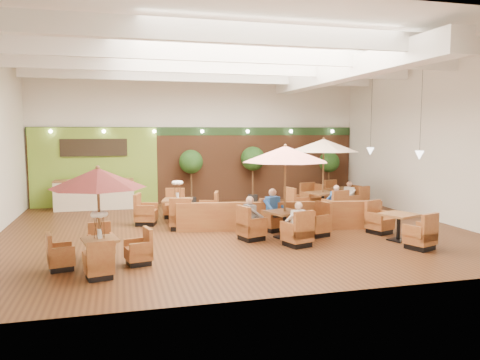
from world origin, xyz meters
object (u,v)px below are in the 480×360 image
object	(u,v)px
table_2	(323,163)
topiary_0	(191,164)
topiary_2	(329,164)
diner_1	(274,206)
diner_3	(335,198)
diner_4	(348,193)
table_1	(285,175)
table_4	(398,228)
table_0	(99,198)
booth_divider	(280,216)
service_counter	(95,195)
diner_2	(251,214)
topiary_1	(253,161)
diner_0	(297,219)
table_5	(339,198)
table_3	(178,210)

from	to	relation	value
table_2	topiary_0	size ratio (longest dim) A/B	1.26
topiary_2	diner_1	distance (m)	7.41
topiary_2	diner_3	size ratio (longest dim) A/B	2.89
topiary_2	diner_4	bearing A→B (deg)	-103.42
table_1	topiary_2	bearing A→B (deg)	38.06
table_4	topiary_2	size ratio (longest dim) A/B	1.29
table_0	booth_divider	bearing A→B (deg)	14.79
service_counter	table_1	distance (m)	8.66
service_counter	topiary_0	bearing A→B (deg)	2.97
topiary_2	diner_2	bearing A→B (deg)	-129.38
service_counter	diner_2	distance (m)	7.97
topiary_2	diner_1	bearing A→B (deg)	-128.32
table_1	service_counter	bearing A→B (deg)	112.08
table_2	topiary_1	xyz separation A→B (m)	(-1.70, 3.43, -0.12)
booth_divider	diner_1	distance (m)	0.41
service_counter	diner_0	distance (m)	9.35
booth_divider	table_5	size ratio (longest dim) A/B	2.32
service_counter	diner_1	world-z (taller)	diner_1
diner_2	diner_3	world-z (taller)	diner_2
table_3	diner_3	distance (m)	5.46
diner_3	topiary_1	bearing A→B (deg)	102.17
diner_3	topiary_0	bearing A→B (deg)	125.70
table_1	diner_2	world-z (taller)	table_1
topiary_1	topiary_2	xyz separation A→B (m)	(3.56, 0.00, -0.19)
table_2	table_5	world-z (taller)	table_2
topiary_0	diner_4	distance (m)	6.48
table_1	diner_0	world-z (taller)	table_1
service_counter	diner_4	xyz separation A→B (m)	(9.26, -3.23, 0.15)
table_5	diner_1	bearing A→B (deg)	-155.15
topiary_1	table_3	bearing A→B (deg)	-133.95
diner_4	table_2	bearing A→B (deg)	71.53
diner_1	diner_4	world-z (taller)	diner_1
table_3	topiary_1	size ratio (longest dim) A/B	1.20
diner_0	table_0	bearing A→B (deg)	178.10
table_2	diner_4	bearing A→B (deg)	-12.53
topiary_0	topiary_2	distance (m)	6.23
diner_0	diner_2	world-z (taller)	diner_2
service_counter	table_5	size ratio (longest dim) A/B	1.09
table_2	topiary_1	distance (m)	3.83
service_counter	table_3	size ratio (longest dim) A/B	1.04
table_2	diner_4	size ratio (longest dim) A/B	3.95
service_counter	booth_divider	bearing A→B (deg)	-43.88
diner_2	diner_4	distance (m)	5.79
diner_4	topiary_1	bearing A→B (deg)	20.16
service_counter	table_5	bearing A→B (deg)	-11.74
table_4	diner_3	distance (m)	3.45
topiary_2	diner_2	xyz separation A→B (m)	(-5.55, -6.77, -0.84)
diner_1	table_4	bearing A→B (deg)	124.07
service_counter	diner_4	world-z (taller)	diner_4
diner_4	diner_1	bearing A→B (deg)	103.62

